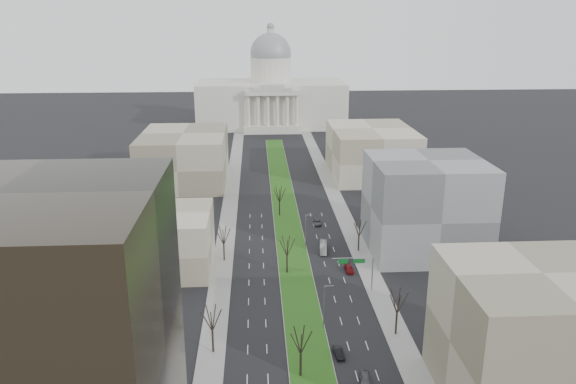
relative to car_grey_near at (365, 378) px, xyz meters
name	(u,v)px	position (x,y,z in m)	size (l,w,h in m)	color
ground	(286,216)	(-8.57, 82.17, -0.72)	(600.00, 600.00, 0.00)	black
median	(286,217)	(-8.57, 81.16, -0.62)	(8.00, 222.03, 0.20)	#999993
sidewalk_left	(225,249)	(-26.07, 57.17, -0.64)	(5.00, 330.00, 0.15)	gray
sidewalk_right	(357,246)	(8.93, 57.17, -0.64)	(5.00, 330.00, 0.15)	gray
capitol	(271,96)	(-8.57, 231.75, 15.59)	(80.00, 46.00, 55.00)	beige
building_glass_tower	(20,356)	(-45.57, -19.83, 19.28)	(34.00, 30.00, 40.00)	black
building_beige_left	(156,241)	(-41.57, 47.17, 6.28)	(26.00, 22.00, 14.00)	tan
building_tan_right	(533,338)	(24.43, -5.83, 10.28)	(26.00, 24.00, 22.00)	gray
building_grey_right	(425,206)	(25.43, 54.17, 11.28)	(28.00, 26.00, 24.00)	slate
building_far_left	(184,157)	(-43.57, 122.17, 8.28)	(30.00, 40.00, 18.00)	gray
building_far_right	(371,152)	(26.43, 127.17, 8.28)	(30.00, 40.00, 18.00)	tan
tree_left_mid	(212,318)	(-25.77, 10.17, 6.28)	(5.40, 5.40, 9.72)	black
tree_left_far	(223,235)	(-25.77, 50.17, 6.12)	(5.28, 5.28, 9.50)	black
tree_right_mid	(398,301)	(8.63, 14.17, 6.44)	(5.52, 5.52, 9.94)	black
tree_right_far	(359,227)	(8.63, 54.17, 5.81)	(5.04, 5.04, 9.07)	black
tree_median_a	(301,340)	(-10.57, 2.17, 6.28)	(5.40, 5.40, 9.72)	black
tree_median_b	(287,246)	(-10.57, 42.17, 6.28)	(5.40, 5.40, 9.72)	black
tree_median_c	(279,194)	(-10.57, 82.17, 6.28)	(5.40, 5.40, 9.72)	black
streetlamp_median_b	(324,306)	(-4.81, 17.17, 4.09)	(1.90, 0.20, 9.16)	gray
streetlamp_median_c	(306,231)	(-4.81, 57.17, 4.09)	(1.90, 0.20, 9.16)	gray
mast_arm_signs	(360,266)	(4.92, 32.19, 5.39)	(9.12, 0.24, 8.09)	gray
car_grey_near	(365,378)	(0.00, 0.00, 0.00)	(1.70, 4.22, 1.44)	#484C50
car_black	(339,352)	(-3.29, 7.78, -0.03)	(1.46, 4.19, 1.38)	black
car_red	(349,269)	(4.24, 42.20, -0.05)	(1.88, 4.62, 1.34)	maroon
car_grey_far	(317,222)	(0.09, 74.14, -0.07)	(2.15, 4.66, 1.29)	#434649
box_van	(323,247)	(-0.43, 54.80, 0.31)	(1.73, 7.41, 2.06)	white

